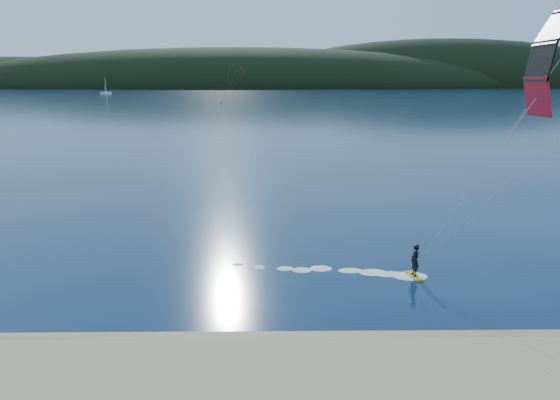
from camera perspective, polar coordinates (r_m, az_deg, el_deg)
name	(u,v)px	position (r m, az deg, el deg)	size (l,w,h in m)	color
wet_sand	(184,347)	(22.09, -10.75, -16.04)	(220.00, 2.50, 0.10)	#8E7552
headland	(272,87)	(759.78, -0.93, 12.59)	(1200.00, 310.00, 140.00)	black
kitesurfer_far	(236,73)	(221.02, -5.02, 14.11)	(11.24, 8.36, 16.94)	#C89217
sailboat	(106,92)	(438.07, -19.06, 11.40)	(9.23, 5.73, 12.84)	white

